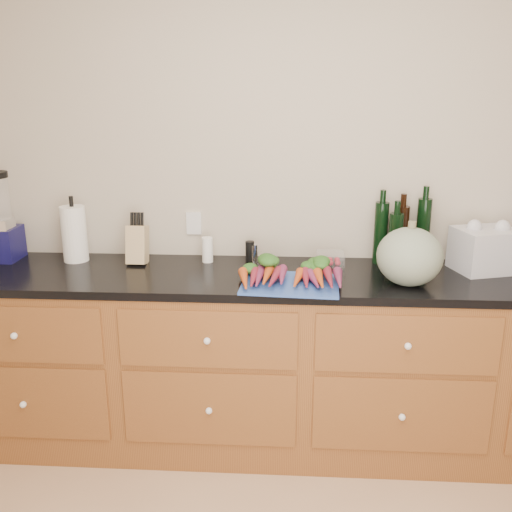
# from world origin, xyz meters

# --- Properties ---
(wall_back) EXTENTS (4.10, 0.05, 2.60)m
(wall_back) POSITION_xyz_m (0.00, 1.62, 1.30)
(wall_back) COLOR beige
(wall_back) RESTS_ON ground
(cabinets) EXTENTS (3.60, 0.64, 0.90)m
(cabinets) POSITION_xyz_m (0.00, 1.30, 0.45)
(cabinets) COLOR brown
(cabinets) RESTS_ON ground
(countertop) EXTENTS (3.64, 0.62, 0.04)m
(countertop) POSITION_xyz_m (0.00, 1.30, 0.92)
(countertop) COLOR black
(countertop) RESTS_ON cabinets
(cutting_board) EXTENTS (0.47, 0.37, 0.01)m
(cutting_board) POSITION_xyz_m (-0.08, 1.14, 0.95)
(cutting_board) COLOR #2A4FA5
(cutting_board) RESTS_ON countertop
(carrots) EXTENTS (0.47, 0.35, 0.07)m
(carrots) POSITION_xyz_m (-0.08, 1.19, 0.98)
(carrots) COLOR #C54917
(carrots) RESTS_ON cutting_board
(squash) EXTENTS (0.30, 0.30, 0.27)m
(squash) POSITION_xyz_m (0.47, 1.18, 1.08)
(squash) COLOR slate
(squash) RESTS_ON countertop
(paper_towel) EXTENTS (0.13, 0.13, 0.29)m
(paper_towel) POSITION_xyz_m (-1.21, 1.46, 1.09)
(paper_towel) COLOR white
(paper_towel) RESTS_ON countertop
(knife_block) EXTENTS (0.10, 0.10, 0.20)m
(knife_block) POSITION_xyz_m (-0.87, 1.44, 1.04)
(knife_block) COLOR tan
(knife_block) RESTS_ON countertop
(grinder_salt) EXTENTS (0.06, 0.06, 0.13)m
(grinder_salt) POSITION_xyz_m (-0.51, 1.48, 1.01)
(grinder_salt) COLOR white
(grinder_salt) RESTS_ON countertop
(grinder_pepper) EXTENTS (0.05, 0.05, 0.11)m
(grinder_pepper) POSITION_xyz_m (-0.29, 1.48, 1.00)
(grinder_pepper) COLOR black
(grinder_pepper) RESTS_ON countertop
(canister_chrome) EXTENTS (0.04, 0.04, 0.10)m
(canister_chrome) POSITION_xyz_m (-0.27, 1.48, 0.99)
(canister_chrome) COLOR white
(canister_chrome) RESTS_ON countertop
(tomato_box) EXTENTS (0.14, 0.11, 0.07)m
(tomato_box) POSITION_xyz_m (0.13, 1.47, 0.97)
(tomato_box) COLOR white
(tomato_box) RESTS_ON countertop
(bottles) EXTENTS (0.28, 0.15, 0.34)m
(bottles) POSITION_xyz_m (0.49, 1.51, 1.10)
(bottles) COLOR black
(bottles) RESTS_ON countertop
(grocery_bag) EXTENTS (0.34, 0.30, 0.21)m
(grocery_bag) POSITION_xyz_m (0.89, 1.42, 1.05)
(grocery_bag) COLOR silver
(grocery_bag) RESTS_ON countertop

